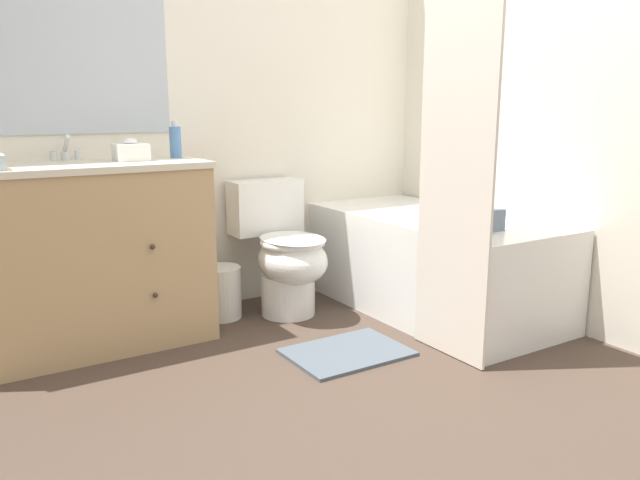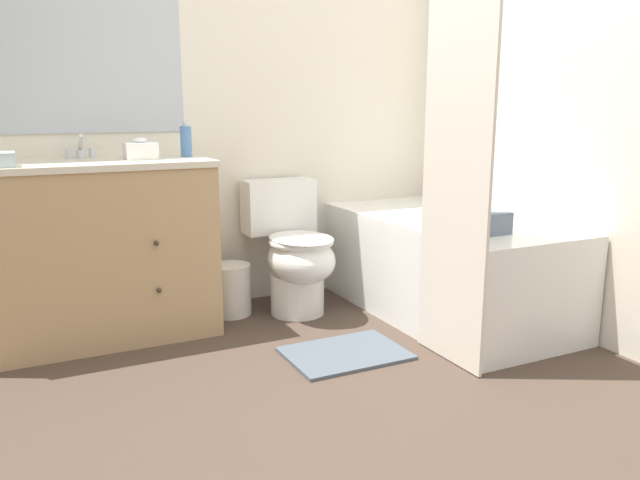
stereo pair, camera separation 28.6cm
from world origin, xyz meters
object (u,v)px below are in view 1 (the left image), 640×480
Objects in this scene: sink_faucet at (66,153)px; vanity_cabinet at (82,255)px; tissue_box at (131,152)px; soap_dispenser at (175,141)px; bath_mat at (347,352)px; bath_towel_folded at (468,220)px; toilet at (285,252)px; bathtub at (433,262)px; wastebasket at (220,292)px.

vanity_cabinet is at bearing -90.00° from sink_faucet.
soap_dispenser is at bearing 13.86° from tissue_box.
bath_mat is at bearing -37.14° from vanity_cabinet.
vanity_cabinet is 1.32m from bath_mat.
vanity_cabinet reaches higher than bath_towel_folded.
toilet is 0.97m from tissue_box.
toilet is 1.33× the size of bath_mat.
soap_dispenser is at bearing 140.49° from bath_towel_folded.
soap_dispenser reaches higher than toilet.
sink_faucet is at bearing 165.14° from soap_dispenser.
vanity_cabinet is at bearing 165.14° from bathtub.
tissue_box is 0.51× the size of bath_towel_folded.
vanity_cabinet is 4.10× the size of wastebasket.
vanity_cabinet is 8.12× the size of sink_faucet.
sink_faucet is at bearing 146.88° from bath_towel_folded.
bath_towel_folded is at bearing -32.41° from tissue_box.
wastebasket reaches higher than bath_mat.
soap_dispenser is at bearing 177.95° from wastebasket.
vanity_cabinet is 1.60× the size of toilet.
bathtub is at bearing -25.53° from wastebasket.
wastebasket is at bearing 6.61° from tissue_box.
soap_dispenser reaches higher than wastebasket.
toilet is 0.49× the size of bathtub.
vanity_cabinet is 3.94× the size of bath_towel_folded.
tissue_box is (-1.51, 0.46, 0.64)m from bathtub.
tissue_box is at bearing -173.39° from wastebasket.
tissue_box reaches higher than vanity_cabinet.
vanity_cabinet is at bearing 151.56° from bath_towel_folded.
soap_dispenser is (-1.27, 0.52, 0.68)m from bathtub.
bath_towel_folded is at bearing -10.94° from bath_mat.
bathtub is (1.77, -0.47, -0.17)m from vanity_cabinet.
toilet is at bearing -18.60° from wastebasket.
bath_mat is (0.74, -0.74, -0.91)m from tissue_box.
bathtub is 2.69× the size of bath_mat.
bath_mat is (-0.05, -0.68, -0.34)m from toilet.
toilet reaches higher than bathtub.
wastebasket is at bearing 3.23° from vanity_cabinet.
soap_dispenser reaches higher than bathtub.
soap_dispenser is (0.49, 0.05, 0.51)m from vanity_cabinet.
toilet is at bearing -13.65° from sink_faucet.
sink_faucet reaches higher than toilet.
soap_dispenser is 0.62× the size of bath_towel_folded.
bath_mat is at bearing -93.95° from toilet.
bathtub is at bearing -16.81° from tissue_box.
wastebasket is 0.52× the size of bath_mat.
bath_towel_folded reaches higher than bath_mat.
bathtub is at bearing 20.20° from bath_mat.
wastebasket is 0.96× the size of bath_towel_folded.
bathtub is (0.73, -0.39, -0.07)m from toilet.
tissue_box is (-0.79, 0.06, 0.57)m from toilet.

